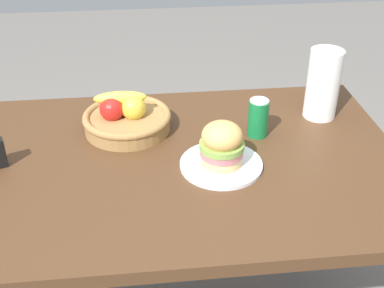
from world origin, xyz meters
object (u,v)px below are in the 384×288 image
Objects in this scene: plate at (221,165)px; paper_towel_roll at (323,84)px; sandwich at (222,144)px; fruit_basket at (126,118)px; soda_can at (258,118)px.

paper_towel_roll reaches higher than plate.
fruit_basket is at bearing 138.10° from sandwich.
sandwich is 0.22m from soda_can.
sandwich is 0.56× the size of paper_towel_roll.
fruit_basket is 0.67m from paper_towel_roll.
soda_can is (0.15, 0.17, -0.01)m from sandwich.
paper_towel_roll reaches higher than fruit_basket.
plate is 1.94× the size of soda_can.
soda_can is at bearing -156.67° from paper_towel_roll.
paper_towel_roll is (0.39, 0.27, 0.04)m from sandwich.
plate is at bearing -14.04° from sandwich.
sandwich reaches higher than soda_can.
paper_towel_roll is at bearing 2.03° from fruit_basket.
soda_can is 0.53× the size of paper_towel_roll.
fruit_basket is at bearing -177.97° from paper_towel_roll.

